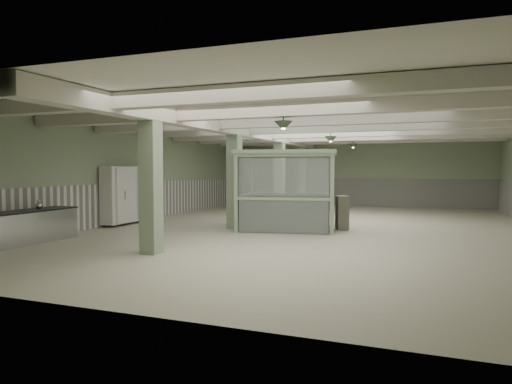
% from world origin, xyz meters
% --- Properties ---
extents(floor, '(20.00, 20.00, 0.00)m').
position_xyz_m(floor, '(0.00, 0.00, 0.00)').
color(floor, beige).
rests_on(floor, ground).
extents(ceiling, '(14.00, 20.00, 0.02)m').
position_xyz_m(ceiling, '(0.00, 0.00, 3.60)').
color(ceiling, white).
rests_on(ceiling, wall_back).
extents(wall_back, '(14.00, 0.02, 3.60)m').
position_xyz_m(wall_back, '(0.00, 10.00, 1.80)').
color(wall_back, '#90A584').
rests_on(wall_back, floor).
extents(wall_front, '(14.00, 0.02, 3.60)m').
position_xyz_m(wall_front, '(0.00, -10.00, 1.80)').
color(wall_front, '#90A584').
rests_on(wall_front, floor).
extents(wall_left, '(0.02, 20.00, 3.60)m').
position_xyz_m(wall_left, '(-7.00, 0.00, 1.80)').
color(wall_left, '#90A584').
rests_on(wall_left, floor).
extents(wainscot_left, '(0.05, 19.90, 1.50)m').
position_xyz_m(wainscot_left, '(-6.97, 0.00, 0.75)').
color(wainscot_left, white).
rests_on(wainscot_left, floor).
extents(wainscot_back, '(13.90, 0.05, 1.50)m').
position_xyz_m(wainscot_back, '(0.00, 9.97, 0.75)').
color(wainscot_back, white).
rests_on(wainscot_back, floor).
extents(girder, '(0.45, 19.90, 0.40)m').
position_xyz_m(girder, '(-2.50, 0.00, 3.38)').
color(girder, beige).
rests_on(girder, ceiling).
extents(beam_a, '(13.90, 0.35, 0.32)m').
position_xyz_m(beam_a, '(0.00, -7.50, 3.42)').
color(beam_a, beige).
rests_on(beam_a, ceiling).
extents(beam_b, '(13.90, 0.35, 0.32)m').
position_xyz_m(beam_b, '(0.00, -5.00, 3.42)').
color(beam_b, beige).
rests_on(beam_b, ceiling).
extents(beam_c, '(13.90, 0.35, 0.32)m').
position_xyz_m(beam_c, '(0.00, -2.50, 3.42)').
color(beam_c, beige).
rests_on(beam_c, ceiling).
extents(beam_d, '(13.90, 0.35, 0.32)m').
position_xyz_m(beam_d, '(0.00, 0.00, 3.42)').
color(beam_d, beige).
rests_on(beam_d, ceiling).
extents(beam_e, '(13.90, 0.35, 0.32)m').
position_xyz_m(beam_e, '(0.00, 2.50, 3.42)').
color(beam_e, beige).
rests_on(beam_e, ceiling).
extents(beam_f, '(13.90, 0.35, 0.32)m').
position_xyz_m(beam_f, '(0.00, 5.00, 3.42)').
color(beam_f, beige).
rests_on(beam_f, ceiling).
extents(beam_g, '(13.90, 0.35, 0.32)m').
position_xyz_m(beam_g, '(0.00, 7.50, 3.42)').
color(beam_g, beige).
rests_on(beam_g, ceiling).
extents(column_a, '(0.42, 0.42, 3.60)m').
position_xyz_m(column_a, '(-2.50, -6.00, 1.80)').
color(column_a, '#8DA182').
rests_on(column_a, floor).
extents(column_b, '(0.42, 0.42, 3.60)m').
position_xyz_m(column_b, '(-2.50, -1.00, 1.80)').
color(column_b, '#8DA182').
rests_on(column_b, floor).
extents(column_c, '(0.42, 0.42, 3.60)m').
position_xyz_m(column_c, '(-2.50, 4.00, 1.80)').
color(column_c, '#8DA182').
rests_on(column_c, floor).
extents(column_d, '(0.42, 0.42, 3.60)m').
position_xyz_m(column_d, '(-2.50, 8.00, 1.80)').
color(column_d, '#8DA182').
rests_on(column_d, floor).
extents(pendant_front, '(0.44, 0.44, 0.22)m').
position_xyz_m(pendant_front, '(0.50, -5.00, 3.05)').
color(pendant_front, '#314030').
rests_on(pendant_front, ceiling).
extents(pendant_mid, '(0.44, 0.44, 0.22)m').
position_xyz_m(pendant_mid, '(0.50, 0.50, 3.05)').
color(pendant_mid, '#314030').
rests_on(pendant_mid, ceiling).
extents(pendant_back, '(0.44, 0.44, 0.22)m').
position_xyz_m(pendant_back, '(0.50, 5.50, 3.05)').
color(pendant_back, '#314030').
rests_on(pendant_back, ceiling).
extents(pitcher_far, '(0.18, 0.21, 0.26)m').
position_xyz_m(pitcher_far, '(-6.45, -5.60, 1.03)').
color(pitcher_far, '#AEAFB3').
rests_on(pitcher_far, prep_counter).
extents(walkin_cooler, '(1.00, 2.22, 2.03)m').
position_xyz_m(walkin_cooler, '(-6.62, -1.43, 1.02)').
color(walkin_cooler, white).
rests_on(walkin_cooler, floor).
extents(guard_booth, '(3.74, 3.34, 2.64)m').
position_xyz_m(guard_booth, '(-0.77, -0.45, 1.78)').
color(guard_booth, '#91AE8B').
rests_on(guard_booth, floor).
extents(filing_cabinet, '(0.54, 0.62, 1.13)m').
position_xyz_m(filing_cabinet, '(1.03, -0.10, 0.57)').
color(filing_cabinet, '#656655').
rests_on(filing_cabinet, floor).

